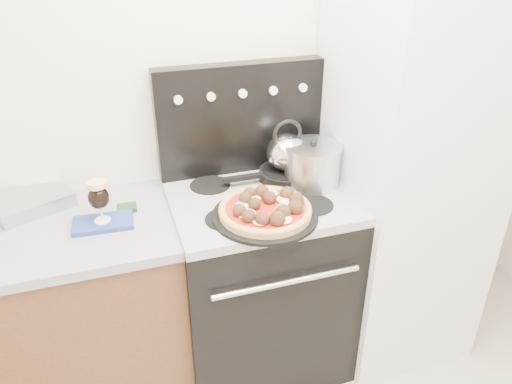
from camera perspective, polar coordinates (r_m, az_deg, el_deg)
name	(u,v)px	position (r m, az deg, el deg)	size (l,w,h in m)	color
room_shell	(341,248)	(1.25, 9.67, -6.35)	(3.52, 3.01, 2.52)	beige
base_cabinet	(7,333)	(2.42, -26.54, -14.26)	(1.45, 0.60, 0.86)	brown
stove_body	(259,283)	(2.41, 0.32, -10.40)	(0.76, 0.65, 0.88)	black
cooktop	(259,199)	(2.15, 0.36, -0.83)	(0.76, 0.65, 0.04)	#ADADB2
backguard	(240,119)	(2.27, -1.82, 8.39)	(0.76, 0.08, 0.50)	black
fridge	(405,169)	(2.39, 16.70, 2.51)	(0.64, 0.68, 1.90)	silver
foil_sheet	(32,201)	(2.27, -24.24, -0.99)	(0.30, 0.22, 0.06)	silver
oven_mitt	(103,223)	(2.05, -17.08, -3.40)	(0.23, 0.13, 0.02)	navy
beer_glass	(99,202)	(2.01, -17.47, -1.05)	(0.08, 0.08, 0.17)	black
pizza_pan	(265,215)	(1.98, 1.05, -2.68)	(0.42, 0.42, 0.01)	black
pizza	(265,208)	(1.96, 1.06, -1.86)	(0.37, 0.37, 0.05)	#DAAE5C
skillet	(286,174)	(2.27, 3.46, 2.04)	(0.25, 0.25, 0.04)	black
tea_kettle	(287,150)	(2.22, 3.55, 4.87)	(0.18, 0.18, 0.20)	silver
stock_pot	(312,166)	(2.20, 6.44, 2.99)	(0.24, 0.24, 0.18)	silver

